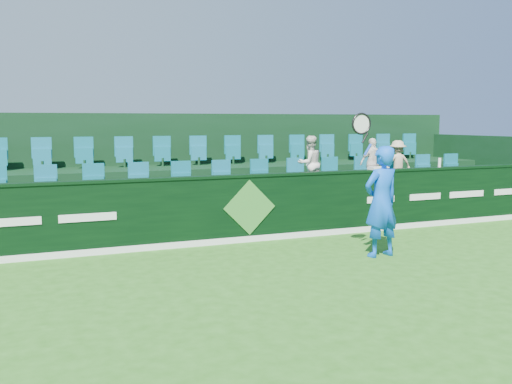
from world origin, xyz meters
name	(u,v)px	position (x,y,z in m)	size (l,w,h in m)	color
ground	(354,297)	(0.00, 0.00, 0.00)	(60.00, 60.00, 0.00)	#276417
sponsor_hoarding	(248,208)	(0.00, 4.00, 0.67)	(16.00, 0.25, 1.35)	black
stand_tier_front	(229,213)	(0.00, 5.10, 0.40)	(16.00, 2.00, 0.80)	black
stand_tier_back	(203,192)	(0.00, 7.00, 0.65)	(16.00, 1.80, 1.30)	black
stand_rear	(198,168)	(0.00, 7.44, 1.22)	(16.00, 4.10, 2.60)	black
seat_row_front	(223,180)	(0.00, 5.50, 1.10)	(13.50, 0.50, 0.60)	#10677A
seat_row_back	(199,153)	(0.00, 7.30, 1.60)	(13.50, 0.50, 0.60)	#10677A
tennis_player	(381,201)	(1.71, 1.89, 1.00)	(1.16, 0.56, 2.62)	blue
spectator_left	(310,163)	(1.98, 5.12, 1.44)	(0.62, 0.48, 1.27)	silver
spectator_middle	(373,163)	(3.69, 5.12, 1.40)	(0.70, 0.29, 1.20)	white
spectator_right	(397,163)	(4.41, 5.12, 1.37)	(0.73, 0.42, 1.14)	tan
towel	(378,168)	(3.09, 4.00, 1.38)	(0.40, 0.26, 0.06)	silver
drinks_bottle	(440,163)	(4.76, 4.00, 1.46)	(0.07, 0.07, 0.21)	white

